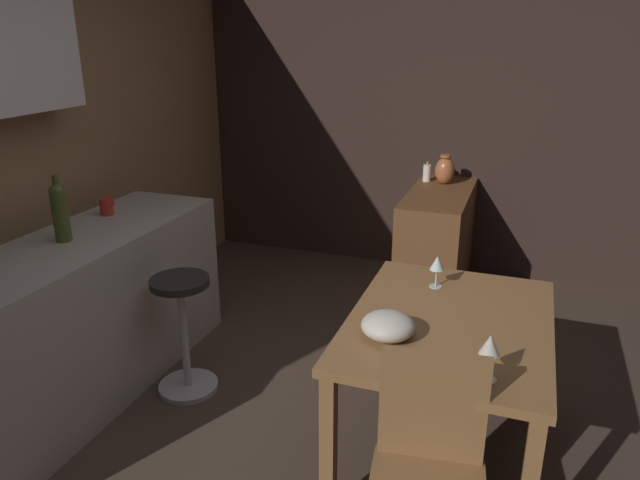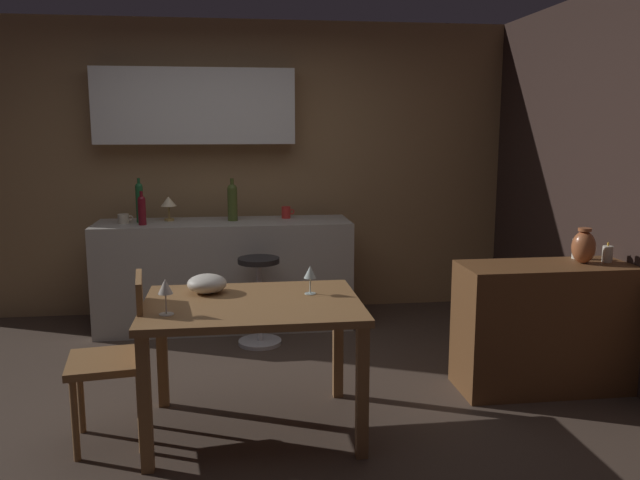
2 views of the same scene
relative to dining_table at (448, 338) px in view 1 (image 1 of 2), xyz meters
name	(u,v)px [view 1 (image 1 of 2)]	position (x,y,z in m)	size (l,w,h in m)	color
ground_plane	(353,450)	(-0.10, 0.40, -0.65)	(9.00, 9.00, 0.00)	#47382D
wall_side_right	(411,113)	(2.45, 0.70, 0.65)	(0.10, 4.40, 2.60)	#33231E
dining_table	(448,338)	(0.00, 0.00, 0.00)	(1.17, 0.87, 0.74)	olive
kitchen_counter	(72,325)	(-0.18, 1.97, -0.20)	(2.10, 0.60, 0.90)	#B2ADA3
sideboard_cabinet	(436,244)	(1.87, 0.34, -0.24)	(1.10, 0.44, 0.82)	brown
chair_near_window	(428,471)	(-0.70, -0.04, -0.15)	(0.45, 0.45, 0.90)	olive
bar_stool	(184,332)	(0.09, 1.45, -0.28)	(0.34, 0.34, 0.69)	#262323
wine_glass_left	(490,347)	(-0.44, -0.19, 0.23)	(0.08, 0.08, 0.18)	silver
wine_glass_right	(437,264)	(0.33, 0.12, 0.21)	(0.07, 0.07, 0.16)	silver
fruit_bowl	(388,326)	(-0.25, 0.22, 0.15)	(0.22, 0.22, 0.11)	beige
wine_bottle_olive	(59,210)	(-0.10, 2.00, 0.42)	(0.08, 0.08, 0.35)	#475623
cup_red	(107,207)	(0.36, 2.09, 0.30)	(0.11, 0.08, 0.10)	red
pillar_candle_tall	(446,172)	(2.28, 0.36, 0.23)	(0.06, 0.06, 0.13)	white
pillar_candle_short	(427,173)	(2.14, 0.49, 0.24)	(0.06, 0.06, 0.16)	white
vase_copper	(445,170)	(2.10, 0.35, 0.28)	(0.15, 0.15, 0.23)	#B26038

